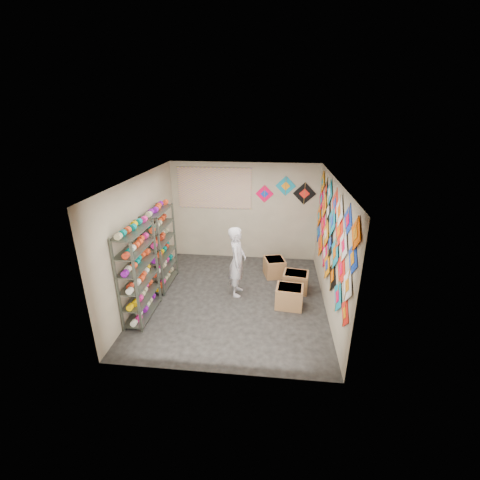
# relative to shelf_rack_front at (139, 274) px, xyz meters

# --- Properties ---
(ground) EXTENTS (4.50, 4.50, 0.00)m
(ground) POSITION_rel_shelf_rack_front_xyz_m (1.78, 0.85, -0.95)
(ground) COLOR black
(room_walls) EXTENTS (4.50, 4.50, 4.50)m
(room_walls) POSITION_rel_shelf_rack_front_xyz_m (1.78, 0.85, 0.69)
(room_walls) COLOR tan
(room_walls) RESTS_ON ground
(shelf_rack_front) EXTENTS (0.40, 1.10, 1.90)m
(shelf_rack_front) POSITION_rel_shelf_rack_front_xyz_m (0.00, 0.00, 0.00)
(shelf_rack_front) COLOR #4C5147
(shelf_rack_front) RESTS_ON ground
(shelf_rack_back) EXTENTS (0.40, 1.10, 1.90)m
(shelf_rack_back) POSITION_rel_shelf_rack_front_xyz_m (0.00, 1.30, 0.00)
(shelf_rack_back) COLOR #4C5147
(shelf_rack_back) RESTS_ON ground
(string_spools) EXTENTS (0.12, 2.36, 0.12)m
(string_spools) POSITION_rel_shelf_rack_front_xyz_m (-0.00, 0.65, 0.10)
(string_spools) COLOR #F9208F
(string_spools) RESTS_ON ground
(kite_wall_display) EXTENTS (0.06, 4.22, 2.04)m
(kite_wall_display) POSITION_rel_shelf_rack_front_xyz_m (3.76, 0.88, 0.67)
(kite_wall_display) COLOR red
(kite_wall_display) RESTS_ON room_walls
(back_wall_kites) EXTENTS (1.60, 0.02, 0.77)m
(back_wall_kites) POSITION_rel_shelf_rack_front_xyz_m (2.94, 3.09, 1.01)
(back_wall_kites) COLOR #F40042
(back_wall_kites) RESTS_ON room_walls
(poster) EXTENTS (2.00, 0.01, 1.10)m
(poster) POSITION_rel_shelf_rack_front_xyz_m (0.98, 3.08, 1.05)
(poster) COLOR #8751B0
(poster) RESTS_ON room_walls
(shopkeeper) EXTENTS (0.61, 0.41, 1.62)m
(shopkeeper) POSITION_rel_shelf_rack_front_xyz_m (1.83, 1.07, -0.14)
(shopkeeper) COLOR silver
(shopkeeper) RESTS_ON ground
(carton_a) EXTENTS (0.61, 0.53, 0.47)m
(carton_a) POSITION_rel_shelf_rack_front_xyz_m (3.00, 0.66, -0.71)
(carton_a) COLOR olive
(carton_a) RESTS_ON ground
(carton_b) EXTENTS (0.62, 0.54, 0.46)m
(carton_b) POSITION_rel_shelf_rack_front_xyz_m (3.16, 1.34, -0.72)
(carton_b) COLOR olive
(carton_b) RESTS_ON ground
(carton_c) EXTENTS (0.60, 0.63, 0.46)m
(carton_c) POSITION_rel_shelf_rack_front_xyz_m (2.67, 2.05, -0.72)
(carton_c) COLOR olive
(carton_c) RESTS_ON ground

